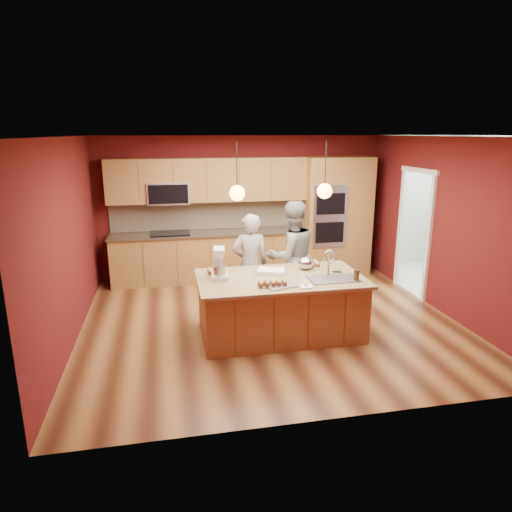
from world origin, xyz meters
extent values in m
plane|color=#442211|center=(0.00, 0.00, 0.00)|extent=(5.50, 5.50, 0.00)
plane|color=silver|center=(0.00, 0.00, 2.70)|extent=(5.50, 5.50, 0.00)
plane|color=#501111|center=(0.00, 2.50, 1.35)|extent=(5.50, 0.00, 5.50)
plane|color=#501111|center=(0.00, -2.50, 1.35)|extent=(5.50, 0.00, 5.50)
plane|color=#501111|center=(-2.75, 0.00, 1.35)|extent=(0.00, 5.00, 5.00)
plane|color=#501111|center=(2.75, 0.00, 1.35)|extent=(0.00, 5.00, 5.00)
cube|color=brown|center=(-0.65, 2.20, 0.45)|extent=(3.70, 0.60, 0.90)
cube|color=#322720|center=(-0.65, 2.19, 0.92)|extent=(3.74, 0.64, 0.04)
cube|color=beige|center=(-0.65, 2.48, 1.22)|extent=(3.70, 0.03, 0.56)
cube|color=brown|center=(-0.65, 2.32, 1.90)|extent=(3.70, 0.36, 0.80)
cube|color=black|center=(-1.40, 2.18, 0.94)|extent=(0.72, 0.52, 0.03)
cube|color=#A4A7AA|center=(-1.40, 2.30, 1.68)|extent=(0.76, 0.40, 0.40)
cube|color=brown|center=(1.60, 2.20, 1.15)|extent=(0.80, 0.60, 2.30)
cube|color=#A4A7AA|center=(1.60, 1.90, 1.20)|extent=(0.66, 0.04, 1.20)
cube|color=brown|center=(2.25, 2.20, 1.15)|extent=(0.50, 0.60, 2.30)
plane|color=silver|center=(3.65, 1.20, 0.00)|extent=(2.60, 2.60, 0.00)
plane|color=beige|center=(4.55, 1.20, 1.35)|extent=(0.00, 2.70, 2.70)
cube|color=white|center=(4.35, 1.20, 1.95)|extent=(0.35, 2.40, 0.75)
cylinder|color=black|center=(-0.55, -0.45, 2.35)|extent=(0.01, 0.01, 0.70)
sphere|color=#FFC453|center=(-0.55, -0.45, 2.00)|extent=(0.20, 0.20, 0.20)
cylinder|color=black|center=(0.62, -0.45, 2.35)|extent=(0.01, 0.01, 0.70)
sphere|color=#FFC453|center=(0.62, -0.45, 2.00)|extent=(0.20, 0.20, 0.20)
cube|color=brown|center=(0.04, -0.45, 0.40)|extent=(2.17, 1.18, 0.80)
cube|color=#DAC984|center=(0.04, -0.45, 0.82)|extent=(2.27, 1.28, 0.04)
cube|color=#A4A7AA|center=(0.71, -0.68, 0.76)|extent=(0.65, 0.38, 0.18)
imported|color=black|center=(-0.22, 0.43, 0.79)|extent=(0.59, 0.40, 1.57)
imported|color=slate|center=(0.44, 0.43, 0.87)|extent=(0.97, 0.83, 1.75)
cube|color=white|center=(-0.79, -0.36, 0.87)|extent=(0.26, 0.32, 0.07)
cube|color=white|center=(-0.79, -0.24, 1.05)|extent=(0.12, 0.10, 0.29)
cube|color=white|center=(-0.79, -0.34, 1.20)|extent=(0.18, 0.31, 0.11)
cylinder|color=#BABCC1|center=(-0.79, -0.40, 0.95)|extent=(0.17, 0.17, 0.16)
cube|color=white|center=(-0.04, -0.23, 0.85)|extent=(0.51, 0.44, 0.03)
cube|color=white|center=(-0.04, -0.23, 0.87)|extent=(0.44, 0.37, 0.02)
cube|color=#A4A7AA|center=(-0.04, -0.80, 0.85)|extent=(0.49, 0.41, 0.02)
ellipsoid|color=#BABCC1|center=(0.48, -0.16, 0.92)|extent=(0.22, 0.22, 0.19)
cylinder|color=white|center=(0.25, -0.92, 0.84)|extent=(0.19, 0.19, 0.01)
cylinder|color=#3D2C15|center=(1.00, -0.79, 0.91)|extent=(0.08, 0.08, 0.15)
cube|color=black|center=(0.88, -0.38, 0.84)|extent=(0.13, 0.09, 0.01)
cube|color=white|center=(4.21, 0.80, 0.56)|extent=(0.71, 0.73, 1.11)
cube|color=white|center=(4.17, 1.59, 0.46)|extent=(0.65, 0.66, 0.92)
camera|label=1|loc=(-1.46, -6.22, 2.75)|focal=32.00mm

